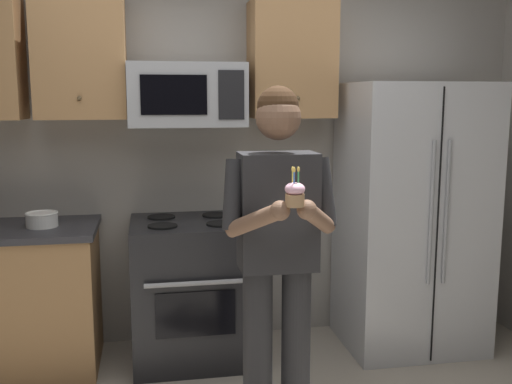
% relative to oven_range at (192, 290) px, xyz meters
% --- Properties ---
extents(wall_back, '(4.40, 0.10, 2.60)m').
position_rel_oven_range_xyz_m(wall_back, '(0.15, 0.39, 0.84)').
color(wall_back, gray).
rests_on(wall_back, ground).
extents(oven_range, '(0.76, 0.70, 0.93)m').
position_rel_oven_range_xyz_m(oven_range, '(0.00, 0.00, 0.00)').
color(oven_range, black).
rests_on(oven_range, ground).
extents(microwave, '(0.74, 0.41, 0.40)m').
position_rel_oven_range_xyz_m(microwave, '(0.00, 0.12, 1.26)').
color(microwave, '#9EA0A5').
extents(refrigerator, '(0.90, 0.75, 1.80)m').
position_rel_oven_range_xyz_m(refrigerator, '(1.50, -0.04, 0.44)').
color(refrigerator, '#B7BABF').
rests_on(refrigerator, ground).
extents(cabinet_row_upper, '(2.78, 0.36, 0.76)m').
position_rel_oven_range_xyz_m(cabinet_row_upper, '(-0.57, 0.17, 1.49)').
color(cabinet_row_upper, '#9E7247').
extents(bowl_large_white, '(0.20, 0.20, 0.09)m').
position_rel_oven_range_xyz_m(bowl_large_white, '(-0.91, 0.00, 0.51)').
color(bowl_large_white, white).
rests_on(bowl_large_white, counter_left).
extents(person, '(0.60, 0.48, 1.76)m').
position_rel_oven_range_xyz_m(person, '(0.37, -0.94, 0.53)').
color(person, '#262628').
rests_on(person, ground).
extents(cupcake, '(0.09, 0.09, 0.17)m').
position_rel_oven_range_xyz_m(cupcake, '(0.37, -1.27, 0.83)').
color(cupcake, '#A87F56').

